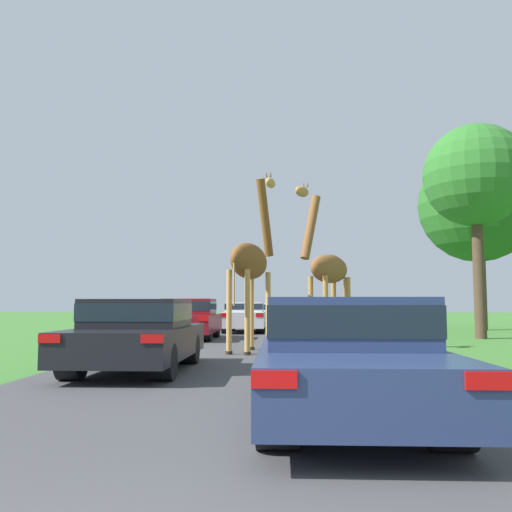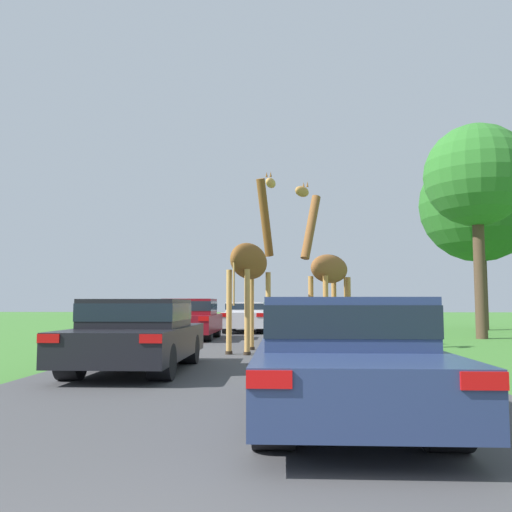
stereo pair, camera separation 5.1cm
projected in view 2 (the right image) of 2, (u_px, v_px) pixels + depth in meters
The scene contains 11 objects.
road at pixel (271, 326), 31.37m from camera, with size 7.83×120.00×0.00m.
giraffe_near_road at pixel (252, 261), 14.83m from camera, with size 1.40×2.91×5.26m.
giraffe_companion at pixel (327, 270), 15.90m from camera, with size 1.88×2.24×4.74m.
car_lead_maroon at pixel (342, 353), 6.24m from camera, with size 1.91×4.58×1.37m.
car_queue_right at pixel (255, 314), 29.49m from camera, with size 1.87×4.23×1.32m.
car_queue_left at pixel (246, 316), 24.78m from camera, with size 1.86×4.27×1.36m.
car_far_ahead at pixel (336, 319), 20.95m from camera, with size 1.77×3.99×1.34m.
car_verge_right at pixel (190, 318), 19.91m from camera, with size 1.95×4.07×1.48m.
car_rear_follower at pixel (137, 333), 10.55m from camera, with size 1.97×4.39×1.39m.
tree_left_edge at pixel (479, 205), 27.16m from camera, with size 5.81×5.81×9.18m.
tree_right_cluster at pixel (476, 177), 20.58m from camera, with size 3.90×3.90×8.13m.
Camera 2 is at (0.65, -1.61, 1.31)m, focal length 38.00 mm.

